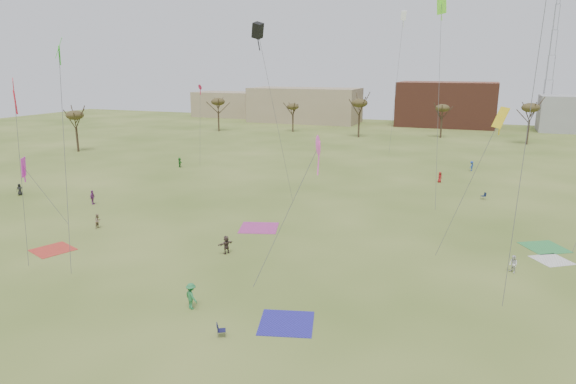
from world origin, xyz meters
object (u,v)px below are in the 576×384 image
(radio_tower, at_px, (551,54))
(camp_chair_center, at_px, (221,333))
(flyer_near_center, at_px, (191,296))
(camp_chair_right, at_px, (483,197))

(radio_tower, bearing_deg, camp_chair_center, -102.56)
(radio_tower, bearing_deg, flyer_near_center, -104.38)
(camp_chair_center, relative_size, camp_chair_right, 1.00)
(camp_chair_center, height_order, radio_tower, radio_tower)
(camp_chair_center, xyz_separation_m, radio_tower, (28.51, 127.98, 18.95))
(flyer_near_center, height_order, camp_chair_right, flyer_near_center)
(radio_tower, bearing_deg, camp_chair_right, -99.14)
(camp_chair_right, height_order, radio_tower, radio_tower)
(flyer_near_center, xyz_separation_m, radio_tower, (32.16, 125.48, 18.29))
(camp_chair_right, relative_size, radio_tower, 0.02)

